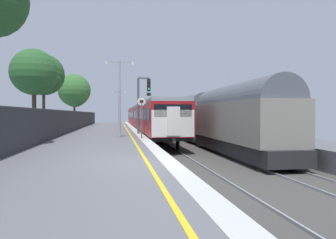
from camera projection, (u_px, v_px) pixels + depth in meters
ground at (232, 178)px, 11.19m from camera, size 17.40×110.00×1.21m
commuter_train_at_platform at (145, 117)px, 40.73m from camera, size 2.83×42.60×3.81m
freight_train_adjacent_track at (190, 116)px, 33.23m from camera, size 2.60×39.51×4.42m
signal_gantry at (142, 98)px, 26.06m from camera, size 1.10×0.24×4.58m
speed_limit_sign at (142, 112)px, 21.18m from camera, size 0.59×0.08×2.73m
platform_lamp_mid at (120, 92)px, 22.30m from camera, size 2.00×0.20×5.32m
platform_lamp_far at (119, 105)px, 47.10m from camera, size 2.00×0.20×5.00m
background_tree_left at (44, 76)px, 30.89m from camera, size 3.98×3.98×7.39m
background_tree_right at (74, 92)px, 44.50m from camera, size 4.46×4.46×7.13m
background_tree_back at (35, 74)px, 24.01m from camera, size 3.45×3.45×6.47m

